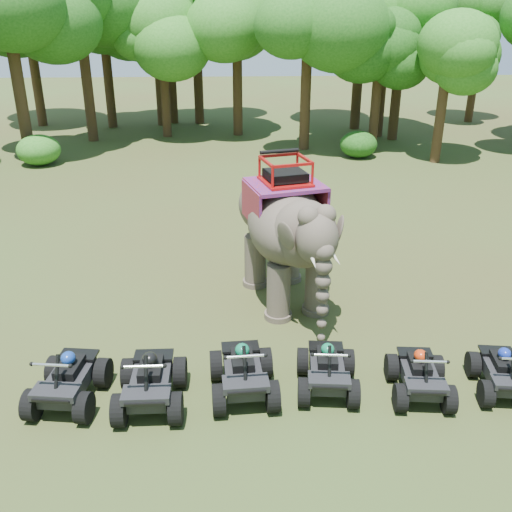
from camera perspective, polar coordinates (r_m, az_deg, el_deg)
The scene contains 24 objects.
ground at distance 13.69m, azimuth 0.25°, elevation -9.34°, with size 110.00×110.00×0.00m, color #47381E.
elephant at distance 15.13m, azimuth 2.96°, elevation 2.58°, with size 2.11×4.79×4.02m, color brown, non-canonical shape.
atv_0 at distance 12.37m, azimuth -18.38°, elevation -11.13°, with size 1.30×1.78×1.32m, color black, non-canonical shape.
atv_1 at distance 11.87m, azimuth -10.56°, elevation -11.68°, with size 1.35×1.85×1.37m, color black, non-canonical shape.
atv_2 at distance 11.96m, azimuth -1.30°, elevation -10.94°, with size 1.33×1.83×1.36m, color black, non-canonical shape.
atv_3 at distance 12.20m, azimuth 7.17°, elevation -10.66°, with size 1.23×1.69×1.25m, color black, non-canonical shape.
atv_4 at distance 12.45m, azimuth 16.14°, elevation -10.88°, with size 1.19×1.63×1.21m, color black, non-canonical shape.
atv_5 at distance 13.13m, azimuth 23.60°, elevation -10.17°, with size 1.16×1.59×1.18m, color black, non-canonical shape.
tree_0 at distance 35.70m, azimuth -1.90°, elevation 19.22°, with size 6.39×6.39×9.12m, color #195114, non-canonical shape.
tree_1 at distance 32.06m, azimuth 5.07°, elevation 18.28°, with size 6.14×6.14×8.77m, color #195114, non-canonical shape.
tree_2 at distance 32.65m, azimuth 12.02°, elevation 16.45°, with size 4.92×4.92×7.03m, color #195114, non-canonical shape.
tree_3 at distance 30.64m, azimuth 18.17°, elevation 14.84°, with size 4.55×4.55×6.50m, color #195114, non-canonical shape.
tree_29 at distance 31.75m, azimuth -23.02°, elevation 17.65°, with size 7.00×7.00×9.99m, color #195114, non-canonical shape.
tree_30 at distance 35.37m, azimuth -16.84°, elevation 18.67°, with size 6.76×6.76×9.66m, color #195114, non-canonical shape.
tree_31 at distance 35.68m, azimuth -9.23°, elevation 17.86°, with size 5.45×5.45×7.79m, color #195114, non-canonical shape.
tree_32 at distance 36.05m, azimuth 12.77°, elevation 20.23°, with size 7.70×7.70×11.00m, color #195114, non-canonical shape.
tree_33 at distance 38.10m, azimuth 10.40°, elevation 20.47°, with size 7.59×7.59×10.85m, color #195114, non-canonical shape.
tree_34 at distance 41.10m, azimuth -21.58°, elevation 19.09°, with size 7.17×7.17×10.25m, color #195114, non-canonical shape.
tree_35 at distance 39.20m, azimuth -14.82°, elevation 19.25°, with size 6.70×6.70×9.57m, color #195114, non-canonical shape.
tree_36 at distance 35.36m, azimuth 14.16°, elevation 18.43°, with size 6.32×6.32×9.03m, color #195114, non-canonical shape.
tree_37 at distance 39.32m, azimuth -9.81°, elevation 19.27°, with size 6.31×6.31×9.01m, color #195114, non-canonical shape.
tree_38 at distance 42.58m, azimuth 21.21°, elevation 17.61°, with size 5.48×5.48×7.82m, color #195114, non-canonical shape.
tree_40 at distance 39.98m, azimuth -8.43°, elevation 17.99°, with size 4.92×4.92×7.03m, color #195114, non-canonical shape.
tree_41 at distance 39.58m, azimuth -5.96°, elevation 20.61°, with size 7.38×7.38×10.54m, color #195114, non-canonical shape.
Camera 1 is at (-0.61, -11.42, 7.53)m, focal length 40.00 mm.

